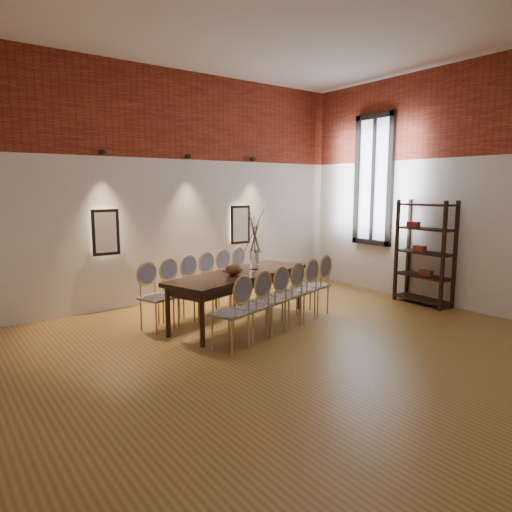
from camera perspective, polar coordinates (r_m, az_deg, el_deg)
floor at (r=5.66m, az=6.98°, el=-12.36°), size 7.00×7.00×0.02m
wall_back at (r=8.24m, az=-10.09°, el=8.36°), size 7.00×0.10×4.00m
wall_right at (r=8.16m, az=25.91°, el=7.65°), size 0.10×7.00×4.00m
brick_band_back at (r=8.27m, az=-10.10°, el=17.05°), size 7.00×0.02×1.50m
brick_band_right at (r=8.19m, az=26.26°, el=16.42°), size 0.02×7.00×1.50m
niche_left at (r=7.69m, az=-18.35°, el=2.83°), size 0.36×0.06×0.66m
niche_right at (r=8.84m, az=-2.09°, el=3.94°), size 0.36×0.06×0.66m
spot_fixture_left at (r=7.65m, az=-18.72°, el=12.18°), size 0.08×0.10×0.08m
spot_fixture_mid at (r=8.23m, az=-8.51°, el=12.23°), size 0.08×0.10×0.08m
spot_fixture_right at (r=8.97m, az=-0.40°, el=12.00°), size 0.08×0.10×0.08m
window_glass at (r=9.20m, az=14.52°, el=9.16°), size 0.02×0.78×2.38m
window_frame at (r=9.19m, az=14.44°, el=9.16°), size 0.08×0.90×2.50m
window_mullion at (r=9.19m, az=14.44°, el=9.16°), size 0.06×0.06×2.40m
dining_table at (r=6.88m, az=-1.98°, el=-5.17°), size 2.60×1.47×0.75m
chair_near_a at (r=5.67m, az=-3.23°, el=-7.17°), size 0.55×0.55×0.94m
chair_near_b at (r=5.98m, az=-0.66°, el=-6.33°), size 0.55×0.55×0.94m
chair_near_c at (r=6.30m, az=1.64°, el=-5.56°), size 0.55×0.55×0.94m
chair_near_d at (r=6.64m, az=3.72°, el=-4.86°), size 0.55×0.55×0.94m
chair_near_e at (r=6.98m, az=5.59°, el=-4.22°), size 0.55×0.55×0.94m
chair_near_f at (r=7.32m, az=7.28°, el=-3.64°), size 0.55×0.55×0.94m
chair_far_a at (r=6.61m, az=-12.28°, el=-5.10°), size 0.55×0.55×0.94m
chair_far_b at (r=6.87m, az=-9.67°, el=-4.50°), size 0.55×0.55×0.94m
chair_far_c at (r=7.15m, az=-7.26°, el=-3.93°), size 0.55×0.55×0.94m
chair_far_d at (r=7.45m, az=-5.04°, el=-3.40°), size 0.55×0.55×0.94m
chair_far_e at (r=7.75m, az=-3.00°, el=-2.91°), size 0.55×0.55×0.94m
chair_far_f at (r=8.07m, az=-1.11°, el=-2.45°), size 0.55×0.55×0.94m
vase at (r=7.05m, az=-0.21°, el=-0.48°), size 0.14×0.14×0.30m
dried_branches at (r=7.00m, az=-0.21°, el=3.16°), size 0.50×0.50×0.70m
bowl at (r=6.60m, az=-2.81°, el=-1.64°), size 0.24×0.24×0.18m
book at (r=6.90m, az=-2.90°, el=-1.83°), size 0.30×0.25×0.03m
shelving_rack at (r=8.36m, az=20.33°, el=0.39°), size 0.44×1.02×1.80m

